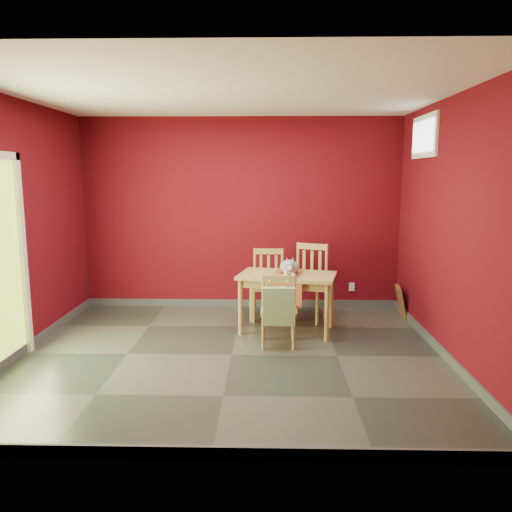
{
  "coord_description": "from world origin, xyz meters",
  "views": [
    {
      "loc": [
        0.38,
        -5.08,
        1.91
      ],
      "look_at": [
        0.25,
        0.45,
        1.0
      ],
      "focal_mm": 35.0,
      "sensor_mm": 36.0,
      "label": 1
    }
  ],
  "objects_px": {
    "chair_far_right": "(308,281)",
    "chair_near": "(279,309)",
    "dining_table": "(287,281)",
    "cat": "(289,264)",
    "tote_bag": "(279,306)",
    "picture_frame": "(400,301)",
    "chair_far_left": "(268,284)"
  },
  "relations": [
    {
      "from": "chair_far_right",
      "to": "chair_near",
      "type": "xyz_separation_m",
      "value": [
        -0.42,
        -1.09,
        -0.08
      ]
    },
    {
      "from": "dining_table",
      "to": "chair_near",
      "type": "height_order",
      "value": "chair_near"
    },
    {
      "from": "dining_table",
      "to": "cat",
      "type": "xyz_separation_m",
      "value": [
        0.02,
        0.01,
        0.21
      ]
    },
    {
      "from": "chair_far_right",
      "to": "tote_bag",
      "type": "height_order",
      "value": "chair_far_right"
    },
    {
      "from": "chair_far_right",
      "to": "tote_bag",
      "type": "xyz_separation_m",
      "value": [
        -0.42,
        -1.3,
        0.01
      ]
    },
    {
      "from": "chair_near",
      "to": "cat",
      "type": "height_order",
      "value": "cat"
    },
    {
      "from": "picture_frame",
      "to": "dining_table",
      "type": "bearing_deg",
      "value": -156.14
    },
    {
      "from": "chair_far_right",
      "to": "dining_table",
      "type": "bearing_deg",
      "value": -118.9
    },
    {
      "from": "chair_far_left",
      "to": "cat",
      "type": "height_order",
      "value": "cat"
    },
    {
      "from": "chair_far_right",
      "to": "picture_frame",
      "type": "bearing_deg",
      "value": 6.57
    },
    {
      "from": "chair_far_left",
      "to": "cat",
      "type": "bearing_deg",
      "value": -65.24
    },
    {
      "from": "chair_far_left",
      "to": "chair_far_right",
      "type": "relative_size",
      "value": 0.93
    },
    {
      "from": "dining_table",
      "to": "chair_far_left",
      "type": "bearing_deg",
      "value": 112.49
    },
    {
      "from": "chair_near",
      "to": "picture_frame",
      "type": "relative_size",
      "value": 2.0
    },
    {
      "from": "dining_table",
      "to": "tote_bag",
      "type": "xyz_separation_m",
      "value": [
        -0.12,
        -0.75,
        -0.11
      ]
    },
    {
      "from": "chair_far_right",
      "to": "picture_frame",
      "type": "relative_size",
      "value": 2.38
    },
    {
      "from": "dining_table",
      "to": "chair_far_right",
      "type": "height_order",
      "value": "chair_far_right"
    },
    {
      "from": "dining_table",
      "to": "picture_frame",
      "type": "bearing_deg",
      "value": 23.86
    },
    {
      "from": "chair_far_left",
      "to": "picture_frame",
      "type": "height_order",
      "value": "chair_far_left"
    },
    {
      "from": "cat",
      "to": "picture_frame",
      "type": "height_order",
      "value": "cat"
    },
    {
      "from": "chair_far_left",
      "to": "picture_frame",
      "type": "xyz_separation_m",
      "value": [
        1.8,
        0.15,
        -0.27
      ]
    },
    {
      "from": "tote_bag",
      "to": "chair_far_left",
      "type": "bearing_deg",
      "value": 94.83
    },
    {
      "from": "chair_far_left",
      "to": "chair_far_right",
      "type": "xyz_separation_m",
      "value": [
        0.53,
        0.0,
        0.04
      ]
    },
    {
      "from": "dining_table",
      "to": "cat",
      "type": "relative_size",
      "value": 2.67
    },
    {
      "from": "dining_table",
      "to": "chair_near",
      "type": "distance_m",
      "value": 0.59
    },
    {
      "from": "chair_far_left",
      "to": "chair_near",
      "type": "bearing_deg",
      "value": -84.11
    },
    {
      "from": "dining_table",
      "to": "tote_bag",
      "type": "distance_m",
      "value": 0.77
    },
    {
      "from": "chair_far_right",
      "to": "chair_near",
      "type": "height_order",
      "value": "chair_far_right"
    },
    {
      "from": "cat",
      "to": "chair_far_left",
      "type": "bearing_deg",
      "value": 149.71
    },
    {
      "from": "chair_far_right",
      "to": "chair_near",
      "type": "relative_size",
      "value": 1.19
    },
    {
      "from": "dining_table",
      "to": "chair_far_left",
      "type": "distance_m",
      "value": 0.61
    },
    {
      "from": "chair_near",
      "to": "cat",
      "type": "bearing_deg",
      "value": 76.26
    }
  ]
}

